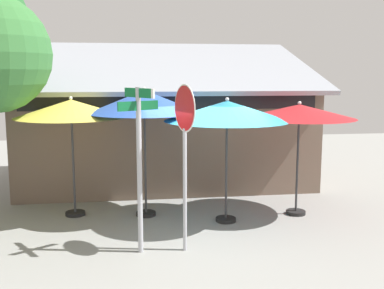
{
  "coord_description": "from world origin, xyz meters",
  "views": [
    {
      "loc": [
        -1.55,
        -8.77,
        3.15
      ],
      "look_at": [
        -0.13,
        1.2,
        1.6
      ],
      "focal_mm": 42.76,
      "sensor_mm": 36.0,
      "label": 1
    }
  ],
  "objects_px": {
    "patio_umbrella_mustard_left": "(71,109)",
    "street_sign_post": "(139,154)",
    "stop_sign": "(185,135)",
    "patio_umbrella_teal_right": "(227,111)",
    "patio_umbrella_crimson_far_right": "(299,112)",
    "patio_umbrella_royal_blue_center": "(144,102)"
  },
  "relations": [
    {
      "from": "patio_umbrella_mustard_left",
      "to": "street_sign_post",
      "type": "bearing_deg",
      "value": -59.45
    },
    {
      "from": "street_sign_post",
      "to": "stop_sign",
      "type": "relative_size",
      "value": 0.98
    },
    {
      "from": "patio_umbrella_teal_right",
      "to": "street_sign_post",
      "type": "bearing_deg",
      "value": -141.8
    },
    {
      "from": "patio_umbrella_teal_right",
      "to": "patio_umbrella_crimson_far_right",
      "type": "xyz_separation_m",
      "value": [
        1.69,
        0.28,
        -0.06
      ]
    },
    {
      "from": "patio_umbrella_mustard_left",
      "to": "patio_umbrella_teal_right",
      "type": "height_order",
      "value": "same"
    },
    {
      "from": "stop_sign",
      "to": "patio_umbrella_crimson_far_right",
      "type": "distance_m",
      "value": 3.3
    },
    {
      "from": "stop_sign",
      "to": "patio_umbrella_mustard_left",
      "type": "distance_m",
      "value": 3.27
    },
    {
      "from": "street_sign_post",
      "to": "patio_umbrella_royal_blue_center",
      "type": "xyz_separation_m",
      "value": [
        0.18,
        2.14,
        0.76
      ]
    },
    {
      "from": "patio_umbrella_royal_blue_center",
      "to": "stop_sign",
      "type": "bearing_deg",
      "value": -74.18
    },
    {
      "from": "stop_sign",
      "to": "patio_umbrella_royal_blue_center",
      "type": "distance_m",
      "value": 2.29
    },
    {
      "from": "street_sign_post",
      "to": "stop_sign",
      "type": "xyz_separation_m",
      "value": [
        0.79,
        -0.03,
        0.32
      ]
    },
    {
      "from": "patio_umbrella_mustard_left",
      "to": "patio_umbrella_crimson_far_right",
      "type": "distance_m",
      "value": 5.0
    },
    {
      "from": "street_sign_post",
      "to": "patio_umbrella_mustard_left",
      "type": "height_order",
      "value": "street_sign_post"
    },
    {
      "from": "stop_sign",
      "to": "patio_umbrella_crimson_far_right",
      "type": "relative_size",
      "value": 1.16
    },
    {
      "from": "patio_umbrella_mustard_left",
      "to": "patio_umbrella_crimson_far_right",
      "type": "height_order",
      "value": "patio_umbrella_mustard_left"
    },
    {
      "from": "patio_umbrella_teal_right",
      "to": "patio_umbrella_crimson_far_right",
      "type": "distance_m",
      "value": 1.71
    },
    {
      "from": "patio_umbrella_teal_right",
      "to": "patio_umbrella_crimson_far_right",
      "type": "bearing_deg",
      "value": 9.57
    },
    {
      "from": "patio_umbrella_mustard_left",
      "to": "patio_umbrella_royal_blue_center",
      "type": "xyz_separation_m",
      "value": [
        1.58,
        -0.24,
        0.16
      ]
    },
    {
      "from": "patio_umbrella_mustard_left",
      "to": "patio_umbrella_teal_right",
      "type": "distance_m",
      "value": 3.4
    },
    {
      "from": "stop_sign",
      "to": "patio_umbrella_teal_right",
      "type": "distance_m",
      "value": 1.87
    },
    {
      "from": "street_sign_post",
      "to": "patio_umbrella_mustard_left",
      "type": "distance_m",
      "value": 2.83
    },
    {
      "from": "stop_sign",
      "to": "street_sign_post",
      "type": "bearing_deg",
      "value": 178.0
    }
  ]
}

